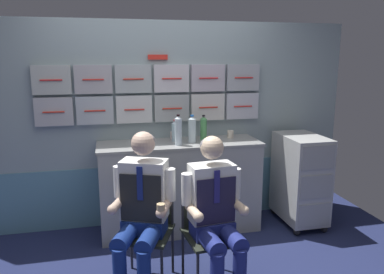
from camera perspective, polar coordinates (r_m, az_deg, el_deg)
galley_bulkhead at (r=3.98m, az=-5.33°, el=1.89°), size 4.20×0.14×2.15m
galley_counter at (r=3.90m, az=-1.86°, el=-7.53°), size 1.65×0.53×0.94m
service_trolley at (r=4.18m, az=16.24°, el=-5.95°), size 0.40×0.65×0.97m
folding_chair_left at (r=3.08m, az=-6.74°, el=-12.24°), size 0.52×0.52×0.84m
crew_member_left at (r=2.87m, az=-7.73°, el=-10.54°), size 0.54×0.67×1.24m
folding_chair_center at (r=3.02m, az=2.40°, el=-12.68°), size 0.44×0.44×0.84m
crew_member_center at (r=2.82m, az=3.64°, el=-11.26°), size 0.47×0.60×1.21m
water_bottle_blue_cap at (r=3.80m, az=-2.61°, el=0.91°), size 0.07×0.07×0.23m
water_bottle_short at (r=3.74m, az=0.02°, el=1.17°), size 0.08×0.08×0.28m
sparkling_bottle_green at (r=3.86m, az=1.78°, el=1.37°), size 0.07×0.07×0.26m
water_bottle_clear at (r=3.62m, az=-2.11°, el=1.00°), size 0.07×0.07×0.30m
espresso_cup_small at (r=3.93m, az=-2.92°, el=0.31°), size 0.06×0.06×0.07m
paper_cup_blue at (r=3.99m, az=5.91°, el=0.47°), size 0.07×0.07×0.08m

